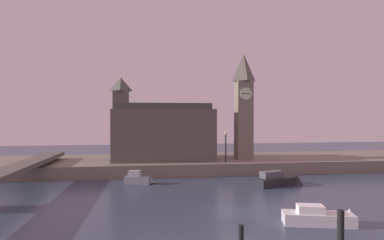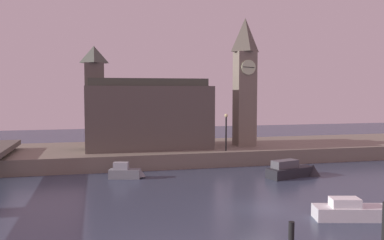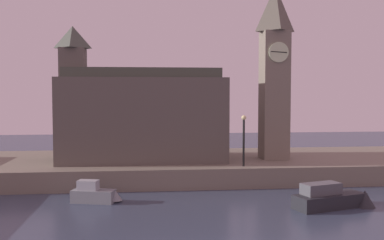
{
  "view_description": "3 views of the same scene",
  "coord_description": "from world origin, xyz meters",
  "px_view_note": "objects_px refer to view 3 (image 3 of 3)",
  "views": [
    {
      "loc": [
        -6.59,
        -23.05,
        7.14
      ],
      "look_at": [
        -1.46,
        15.85,
        6.73
      ],
      "focal_mm": 29.87,
      "sensor_mm": 36.0,
      "label": 1
    },
    {
      "loc": [
        -10.28,
        -23.91,
        7.56
      ],
      "look_at": [
        -1.01,
        14.88,
        4.73
      ],
      "focal_mm": 37.85,
      "sensor_mm": 36.0,
      "label": 2
    },
    {
      "loc": [
        -4.55,
        -16.92,
        6.84
      ],
      "look_at": [
        -1.31,
        14.29,
        5.01
      ],
      "focal_mm": 41.51,
      "sensor_mm": 36.0,
      "label": 3
    }
  ],
  "objects_px": {
    "clock_tower": "(274,70)",
    "boat_barge_dark": "(336,198)",
    "streetlamp": "(244,134)",
    "parliament_hall": "(139,115)",
    "boat_cruiser_grey": "(96,194)"
  },
  "relations": [
    {
      "from": "clock_tower",
      "to": "boat_barge_dark",
      "type": "bearing_deg",
      "value": -85.26
    },
    {
      "from": "streetlamp",
      "to": "boat_barge_dark",
      "type": "height_order",
      "value": "streetlamp"
    },
    {
      "from": "clock_tower",
      "to": "parliament_hall",
      "type": "relative_size",
      "value": 1.07
    },
    {
      "from": "streetlamp",
      "to": "boat_barge_dark",
      "type": "bearing_deg",
      "value": -58.26
    },
    {
      "from": "boat_cruiser_grey",
      "to": "streetlamp",
      "type": "bearing_deg",
      "value": 20.56
    },
    {
      "from": "parliament_hall",
      "to": "boat_cruiser_grey",
      "type": "distance_m",
      "value": 9.83
    },
    {
      "from": "parliament_hall",
      "to": "boat_barge_dark",
      "type": "xyz_separation_m",
      "value": [
        11.93,
        -11.12,
        -4.6
      ]
    },
    {
      "from": "parliament_hall",
      "to": "streetlamp",
      "type": "distance_m",
      "value": 9.02
    },
    {
      "from": "boat_cruiser_grey",
      "to": "boat_barge_dark",
      "type": "bearing_deg",
      "value": -11.13
    },
    {
      "from": "parliament_hall",
      "to": "boat_barge_dark",
      "type": "distance_m",
      "value": 16.94
    },
    {
      "from": "boat_barge_dark",
      "to": "streetlamp",
      "type": "bearing_deg",
      "value": 121.74
    },
    {
      "from": "boat_barge_dark",
      "to": "boat_cruiser_grey",
      "type": "bearing_deg",
      "value": 168.87
    },
    {
      "from": "clock_tower",
      "to": "boat_cruiser_grey",
      "type": "distance_m",
      "value": 17.61
    },
    {
      "from": "parliament_hall",
      "to": "streetlamp",
      "type": "bearing_deg",
      "value": -29.52
    },
    {
      "from": "clock_tower",
      "to": "streetlamp",
      "type": "distance_m",
      "value": 6.93
    }
  ]
}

